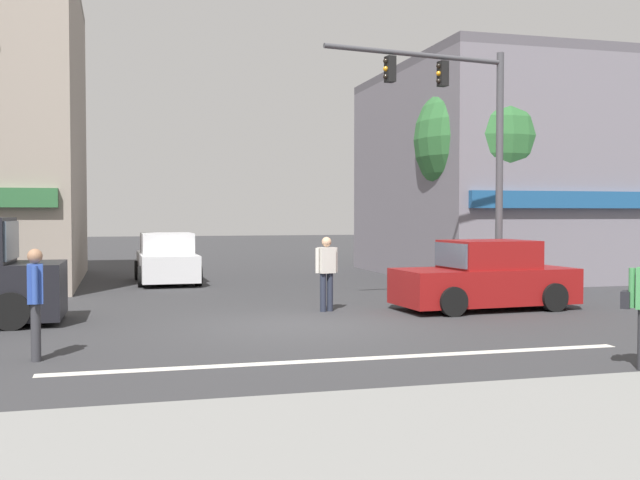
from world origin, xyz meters
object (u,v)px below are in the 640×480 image
street_tree (480,141)px  sedan_crossing_leftbound (485,278)px  traffic_light_mast (467,133)px  pedestrian_mid_crossing (327,269)px  pedestrian_far_side (35,297)px  utility_pole_far_right (501,165)px  sedan_waiting_far (167,260)px

street_tree → sedan_crossing_leftbound: street_tree is taller
traffic_light_mast → pedestrian_mid_crossing: bearing=-169.0°
pedestrian_far_side → utility_pole_far_right: bearing=35.1°
pedestrian_mid_crossing → utility_pole_far_right: bearing=33.5°
utility_pole_far_right → traffic_light_mast: bearing=-128.5°
street_tree → utility_pole_far_right: utility_pole_far_right is taller
street_tree → sedan_waiting_far: street_tree is taller
traffic_light_mast → sedan_waiting_far: size_ratio=1.50×
street_tree → sedan_waiting_far: size_ratio=1.59×
sedan_crossing_leftbound → pedestrian_mid_crossing: size_ratio=2.52×
pedestrian_mid_crossing → pedestrian_far_side: bearing=-143.0°
street_tree → sedan_crossing_leftbound: size_ratio=1.56×
street_tree → utility_pole_far_right: (0.31, -0.79, -0.80)m
sedan_crossing_leftbound → sedan_waiting_far: (-6.65, 8.58, 0.00)m
utility_pole_far_right → pedestrian_mid_crossing: bearing=-146.5°
sedan_crossing_leftbound → pedestrian_mid_crossing: pedestrian_mid_crossing is taller
traffic_light_mast → pedestrian_mid_crossing: (-3.77, -0.73, -3.23)m
utility_pole_far_right → street_tree: bearing=111.2°
utility_pole_far_right → pedestrian_far_side: bearing=-144.9°
traffic_light_mast → street_tree: bearing=59.5°
pedestrian_far_side → traffic_light_mast: bearing=28.0°
utility_pole_far_right → pedestrian_mid_crossing: size_ratio=4.21×
sedan_waiting_far → pedestrian_mid_crossing: pedestrian_mid_crossing is taller
street_tree → pedestrian_far_side: 15.80m
utility_pole_far_right → sedan_crossing_leftbound: utility_pole_far_right is taller
sedan_crossing_leftbound → pedestrian_far_side: size_ratio=2.52×
street_tree → pedestrian_far_side: bearing=-141.8°
sedan_crossing_leftbound → pedestrian_mid_crossing: (-3.61, 0.59, 0.24)m
pedestrian_mid_crossing → pedestrian_far_side: same height
street_tree → pedestrian_mid_crossing: 9.00m
sedan_crossing_leftbound → utility_pole_far_right: bearing=58.2°
utility_pole_far_right → sedan_crossing_leftbound: (-3.12, -5.04, -2.95)m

